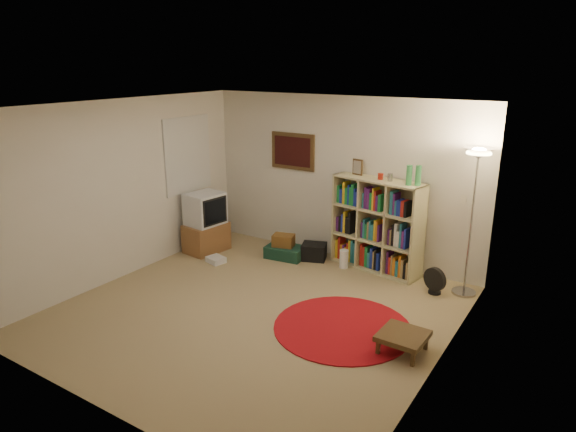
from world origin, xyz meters
name	(u,v)px	position (x,y,z in m)	size (l,w,h in m)	color
room	(252,212)	(-0.05, 0.05, 1.26)	(4.54, 4.54, 2.54)	#968058
bookshelf	(376,226)	(0.69, 2.07, 0.66)	(1.42, 0.63, 1.65)	#C1B681
floor_lamp	(477,174)	(2.05, 1.92, 1.63)	(0.38, 0.38, 1.96)	#9F9DA2
floor_fan	(435,281)	(1.72, 1.69, 0.19)	(0.32, 0.22, 0.37)	black
tv_stand	(206,224)	(-1.90, 1.28, 0.47)	(0.54, 0.72, 0.97)	brown
dvd_box	(216,260)	(-1.45, 0.97, 0.04)	(0.31, 0.28, 0.09)	silver
suitcase	(285,252)	(-0.66, 1.71, 0.09)	(0.63, 0.45, 0.19)	#123225
wicker_basket	(283,240)	(-0.69, 1.71, 0.28)	(0.37, 0.31, 0.19)	brown
duffel_bag	(314,252)	(-0.25, 1.90, 0.13)	(0.45, 0.41, 0.25)	black
paper_towel	(344,259)	(0.30, 1.85, 0.14)	(0.16, 0.16, 0.28)	white
red_rug	(343,327)	(1.11, 0.21, 0.01)	(1.61, 1.61, 0.01)	maroon
side_table	(403,336)	(1.87, 0.09, 0.18)	(0.49, 0.49, 0.22)	#3F2A16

